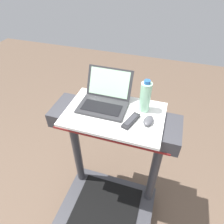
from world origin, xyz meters
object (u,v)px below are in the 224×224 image
(laptop, at_px, (105,99))
(water_bottle, at_px, (145,97))
(tv_remote, at_px, (131,121))
(computer_mouse, at_px, (148,121))

(laptop, distance_m, water_bottle, 0.28)
(water_bottle, xyz_separation_m, tv_remote, (-0.05, -0.15, -0.10))
(laptop, relative_size, tv_remote, 1.96)
(laptop, relative_size, water_bottle, 1.41)
(computer_mouse, distance_m, tv_remote, 0.11)
(computer_mouse, distance_m, water_bottle, 0.16)
(laptop, distance_m, computer_mouse, 0.34)
(laptop, height_order, tv_remote, laptop)
(computer_mouse, bearing_deg, laptop, 172.03)
(laptop, bearing_deg, tv_remote, -27.14)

